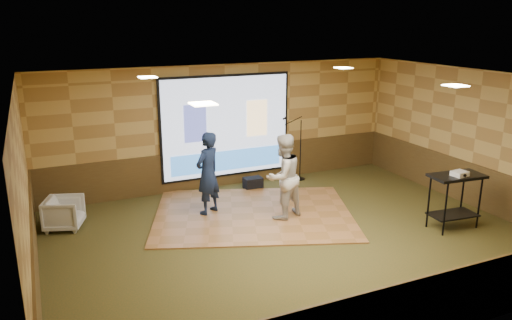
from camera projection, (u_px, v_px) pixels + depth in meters
name	position (u px, v px, depth m)	size (l,w,h in m)	color
ground	(292.00, 238.00, 9.54)	(9.00, 9.00, 0.00)	#313A1A
room_shell	(295.00, 131.00, 8.96)	(9.04, 7.04, 3.02)	tan
wainscot_back	(227.00, 166.00, 12.46)	(9.00, 0.04, 0.95)	#4B3319
wainscot_front	(422.00, 309.00, 6.36)	(9.00, 0.04, 0.95)	#4B3319
wainscot_left	(35.00, 261.00, 7.64)	(0.04, 7.00, 0.95)	#4B3319
wainscot_right	(469.00, 183.00, 11.18)	(0.04, 7.00, 0.95)	#4B3319
projector_screen	(227.00, 128.00, 12.14)	(3.32, 0.06, 2.52)	black
downlight_nw	(148.00, 77.00, 9.43)	(0.32, 0.32, 0.02)	#FFEDBF
downlight_ne	(343.00, 68.00, 11.16)	(0.32, 0.32, 0.02)	#FFEDBF
downlight_sw	(203.00, 104.00, 6.53)	(0.32, 0.32, 0.02)	#FFEDBF
downlight_se	(456.00, 86.00, 8.27)	(0.32, 0.32, 0.02)	#FFEDBF
dance_floor	(253.00, 214.00, 10.67)	(4.14, 3.16, 0.03)	#A1693B
player_left	(208.00, 173.00, 10.46)	(0.64, 0.42, 1.77)	#131F3D
player_right	(283.00, 177.00, 10.22)	(0.86, 0.67, 1.78)	beige
av_table	(456.00, 189.00, 9.80)	(1.05, 0.56, 1.11)	black
projector	(460.00, 174.00, 9.62)	(0.29, 0.24, 0.10)	white
mic_stand	(298.00, 161.00, 12.84)	(0.66, 0.27, 1.69)	black
banquet_chair	(64.00, 213.00, 9.89)	(0.68, 0.70, 0.64)	gray
duffel_bag	(253.00, 183.00, 12.26)	(0.44, 0.30, 0.28)	black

